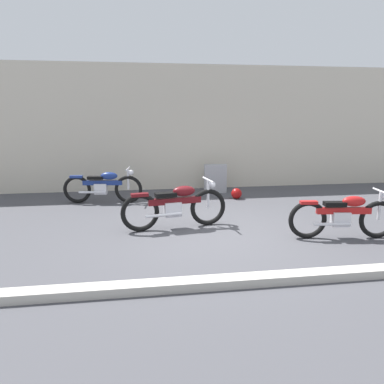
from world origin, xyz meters
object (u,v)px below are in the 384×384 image
(stone_marker, at_px, (215,179))
(helmet, at_px, (236,193))
(motorcycle_red, at_px, (344,215))
(motorcycle_maroon, at_px, (176,206))
(motorcycle_blue, at_px, (103,186))

(stone_marker, bearing_deg, helmet, -65.86)
(motorcycle_red, bearing_deg, motorcycle_maroon, 168.12)
(motorcycle_red, distance_m, motorcycle_maroon, 3.06)
(stone_marker, relative_size, helmet, 2.86)
(motorcycle_red, bearing_deg, stone_marker, 116.79)
(motorcycle_maroon, bearing_deg, stone_marker, 56.12)
(motorcycle_blue, height_order, motorcycle_red, motorcycle_blue)
(motorcycle_blue, distance_m, motorcycle_maroon, 2.80)
(stone_marker, distance_m, motorcycle_blue, 3.12)
(motorcycle_red, height_order, motorcycle_maroon, motorcycle_maroon)
(stone_marker, height_order, helmet, stone_marker)
(helmet, distance_m, motorcycle_blue, 3.41)
(motorcycle_blue, bearing_deg, helmet, 6.90)
(motorcycle_blue, distance_m, motorcycle_red, 5.57)
(helmet, height_order, motorcycle_maroon, motorcycle_maroon)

